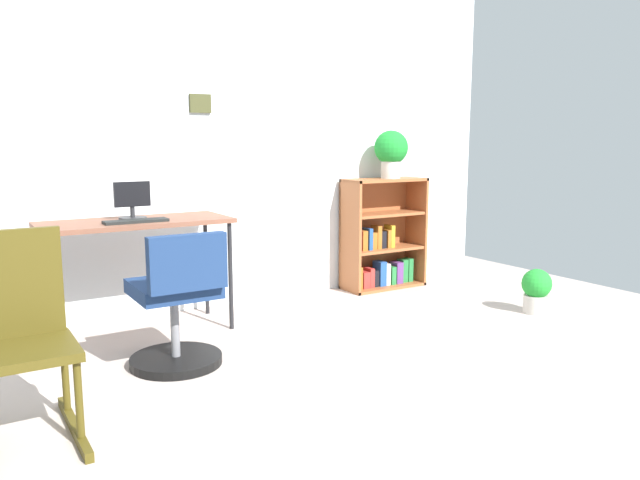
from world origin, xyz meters
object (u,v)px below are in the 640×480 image
Objects in this scene: desk at (136,230)px; rocking_chair at (20,335)px; potted_plant_on_shelf at (391,151)px; potted_plant_floor at (536,290)px; office_chair at (178,310)px; bookshelf_low at (380,240)px; monitor at (132,202)px; keyboard at (136,221)px.

rocking_chair is (-0.82, -1.17, -0.25)m from desk.
potted_plant_on_shelf reaches higher than potted_plant_floor.
office_chair is 2.37× the size of potted_plant_floor.
rocking_chair is (-0.83, -0.43, 0.11)m from office_chair.
bookshelf_low is 1.39m from potted_plant_floor.
potted_plant_on_shelf is at bearing -39.36° from bookshelf_low.
desk is 1.26× the size of bookshelf_low.
bookshelf_low is at bearing 110.56° from potted_plant_floor.
monitor is 0.21m from keyboard.
keyboard is (-0.03, -0.12, 0.07)m from desk.
office_chair is (0.01, -0.79, -0.54)m from monitor.
keyboard is 0.75m from office_chair.
desk is 2.96× the size of potted_plant_on_shelf.
desk is at bearing 76.67° from keyboard.
bookshelf_low is (2.16, 0.23, -0.29)m from desk.
desk is 2.28m from potted_plant_on_shelf.
bookshelf_low is (2.98, 1.40, -0.04)m from rocking_chair.
rocking_chair is at bearing -152.53° from office_chair.
potted_plant_on_shelf is at bearing 108.77° from potted_plant_floor.
potted_plant_on_shelf is (2.21, 0.91, 0.84)m from office_chair.
desk is 3.61× the size of potted_plant_floor.
keyboard is at bearing -103.33° from desk.
potted_plant_on_shelf is at bearing 23.92° from rocking_chair.
potted_plant_floor is at bearing 2.00° from rocking_chair.
office_chair is at bearing -157.48° from potted_plant_on_shelf.
monitor is 2.24m from potted_plant_on_shelf.
monitor is (0.00, 0.06, 0.18)m from desk.
monitor is at bearing -175.43° from bookshelf_low.
keyboard is at bearing 94.04° from office_chair.
potted_plant_on_shelf is 1.22× the size of potted_plant_floor.
monitor is 0.26× the size of bookshelf_low.
rocking_chair reaches higher than desk.
potted_plant_on_shelf is (2.22, 0.12, 0.31)m from monitor.
keyboard is 1.18× the size of potted_plant_floor.
bookshelf_low is at bearing 24.26° from office_chair.
office_chair is 2.65m from potted_plant_floor.
office_chair reaches higher than keyboard.
potted_plant_on_shelf is 1.64m from potted_plant_floor.
keyboard is at bearing 52.88° from rocking_chair.
potted_plant_floor is (2.67, -0.92, -0.59)m from keyboard.
bookshelf_low is at bearing 4.57° from monitor.
potted_plant_floor is (0.48, -1.28, -0.24)m from bookshelf_low.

